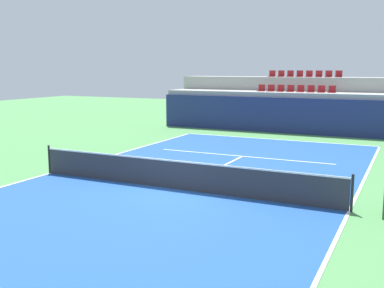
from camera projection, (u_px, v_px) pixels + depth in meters
name	position (u px, v px, depth m)	size (l,w,h in m)	color
ground_plane	(177.00, 189.00, 15.09)	(80.00, 80.00, 0.00)	#4C8C4C
court_surface	(177.00, 189.00, 15.09)	(11.00, 24.00, 0.01)	#1E4C99
baseline_far	(276.00, 139.00, 25.69)	(11.00, 0.10, 0.00)	white
sideline_left	(51.00, 173.00, 17.44)	(0.10, 24.00, 0.00)	white
sideline_right	(349.00, 211.00, 12.74)	(0.10, 24.00, 0.00)	white
service_line_far	(242.00, 156.00, 20.77)	(8.26, 0.10, 0.00)	white
centre_service_line	(215.00, 170.00, 17.93)	(0.10, 6.40, 0.00)	white
back_wall	(289.00, 116.00, 28.06)	(17.14, 0.30, 2.20)	navy
stands_tier_lower	(294.00, 111.00, 29.24)	(17.14, 2.40, 2.49)	#9E9E99
stands_tier_upper	(303.00, 102.00, 31.29)	(17.14, 2.40, 3.40)	#9E9E99
seating_row_lower	(295.00, 90.00, 29.10)	(4.96, 0.44, 0.44)	maroon
seating_row_upper	(304.00, 75.00, 31.08)	(4.96, 0.44, 0.44)	maroon
tennis_net	(177.00, 174.00, 15.01)	(11.08, 0.08, 1.07)	black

